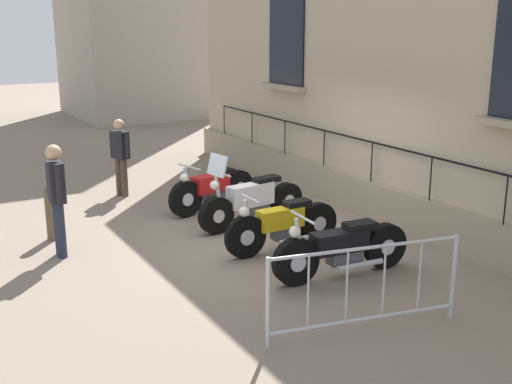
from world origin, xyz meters
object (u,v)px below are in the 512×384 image
object	(u,v)px
crowd_barrier	(366,286)
pedestrian_walking	(57,194)
motorcycle_red	(212,189)
motorcycle_yellow	(282,225)
motorcycle_black	(341,249)
bollard	(51,212)
motorcycle_white	(252,202)
pedestrian_standing	(120,153)

from	to	relation	value
crowd_barrier	pedestrian_walking	world-z (taller)	pedestrian_walking
motorcycle_red	pedestrian_walking	distance (m)	3.28
motorcycle_yellow	pedestrian_walking	size ratio (longest dim) A/B	1.16
motorcycle_black	bollard	distance (m)	4.79
motorcycle_yellow	bollard	bearing A→B (deg)	-37.72
motorcycle_yellow	bollard	distance (m)	3.78
motorcycle_white	bollard	size ratio (longest dim) A/B	2.37
bollard	pedestrian_walking	world-z (taller)	pedestrian_walking
crowd_barrier	pedestrian_standing	world-z (taller)	pedestrian_standing
motorcycle_white	motorcycle_black	bearing A→B (deg)	88.90
motorcycle_white	crowd_barrier	xyz separation A→B (m)	(0.82, 4.09, 0.14)
crowd_barrier	motorcycle_red	bearing A→B (deg)	-96.85
motorcycle_red	motorcycle_white	size ratio (longest dim) A/B	0.88
motorcycle_yellow	pedestrian_standing	world-z (taller)	pedestrian_standing
motorcycle_white	crowd_barrier	size ratio (longest dim) A/B	0.93
motorcycle_white	pedestrian_walking	size ratio (longest dim) A/B	1.27
motorcycle_red	motorcycle_yellow	world-z (taller)	motorcycle_red
motorcycle_white	pedestrian_walking	bearing A→B (deg)	-2.26
bollard	pedestrian_standing	bearing A→B (deg)	-132.18
motorcycle_red	motorcycle_black	size ratio (longest dim) A/B	0.90
motorcycle_red	motorcycle_black	world-z (taller)	motorcycle_black
motorcycle_red	motorcycle_white	world-z (taller)	motorcycle_white
motorcycle_white	pedestrian_walking	xyz separation A→B (m)	(3.26, -0.13, 0.55)
pedestrian_walking	motorcycle_black	bearing A→B (deg)	139.26
bollard	motorcycle_black	bearing A→B (deg)	131.11
pedestrian_standing	motorcycle_white	bearing A→B (deg)	113.78
motorcycle_red	pedestrian_standing	xyz separation A→B (m)	(1.14, -1.87, 0.48)
motorcycle_yellow	crowd_barrier	distance (m)	2.82
motorcycle_black	motorcycle_red	bearing A→B (deg)	-87.85
motorcycle_red	bollard	distance (m)	3.01
pedestrian_standing	pedestrian_walking	distance (m)	3.48
motorcycle_yellow	pedestrian_walking	bearing A→B (deg)	-25.68
pedestrian_standing	bollard	bearing A→B (deg)	47.82
bollard	pedestrian_walking	size ratio (longest dim) A/B	0.54
motorcycle_red	motorcycle_yellow	bearing A→B (deg)	89.61
motorcycle_red	bollard	xyz separation A→B (m)	(3.01, 0.19, 0.06)
bollard	pedestrian_standing	size ratio (longest dim) A/B	0.59
motorcycle_red	pedestrian_standing	bearing A→B (deg)	-58.53
motorcycle_red	bollard	size ratio (longest dim) A/B	2.08
pedestrian_standing	pedestrian_walking	bearing A→B (deg)	56.53
bollard	pedestrian_walking	bearing A→B (deg)	86.21
motorcycle_white	pedestrian_standing	bearing A→B (deg)	-66.22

